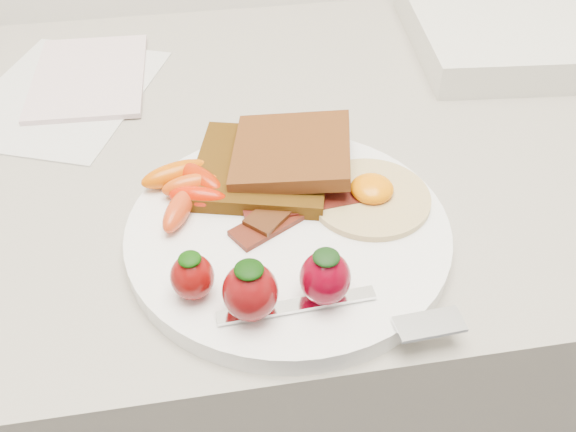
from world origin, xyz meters
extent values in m
cube|color=gray|center=(0.00, 1.70, 0.45)|extent=(2.00, 0.60, 0.90)
cylinder|color=white|center=(-0.02, 1.54, 0.91)|extent=(0.27, 0.27, 0.02)
cube|color=black|center=(-0.03, 1.61, 0.93)|extent=(0.14, 0.14, 0.01)
cube|color=#482505|center=(-0.01, 1.61, 0.94)|extent=(0.13, 0.12, 0.02)
cylinder|color=beige|center=(0.05, 1.56, 0.92)|extent=(0.13, 0.13, 0.01)
ellipsoid|color=#FE7D00|center=(0.06, 1.56, 0.93)|extent=(0.05, 0.05, 0.02)
cube|color=black|center=(-0.02, 1.55, 0.92)|extent=(0.10, 0.07, 0.00)
cube|color=black|center=(-0.01, 1.56, 0.92)|extent=(0.11, 0.04, 0.00)
cube|color=black|center=(-0.01, 1.57, 0.92)|extent=(0.09, 0.09, 0.00)
ellipsoid|color=#DB480A|center=(-0.10, 1.59, 0.93)|extent=(0.05, 0.03, 0.02)
ellipsoid|color=red|center=(-0.09, 1.57, 0.93)|extent=(0.05, 0.03, 0.02)
ellipsoid|color=red|center=(-0.11, 1.56, 0.93)|extent=(0.04, 0.06, 0.02)
ellipsoid|color=#BB2000|center=(-0.09, 1.60, 0.93)|extent=(0.05, 0.06, 0.02)
ellipsoid|color=#D55500|center=(-0.11, 1.61, 0.93)|extent=(0.07, 0.04, 0.02)
ellipsoid|color=#710908|center=(-0.10, 1.48, 0.94)|extent=(0.03, 0.03, 0.04)
ellipsoid|color=#0C3804|center=(-0.10, 1.48, 0.95)|extent=(0.02, 0.02, 0.01)
ellipsoid|color=maroon|center=(-0.06, 1.45, 0.94)|extent=(0.04, 0.04, 0.04)
ellipsoid|color=black|center=(-0.06, 1.45, 0.96)|extent=(0.02, 0.02, 0.01)
ellipsoid|color=#6A0012|center=(-0.01, 1.46, 0.94)|extent=(0.04, 0.04, 0.04)
ellipsoid|color=black|center=(-0.01, 1.46, 0.96)|extent=(0.02, 0.02, 0.01)
cube|color=white|center=(-0.03, 1.45, 0.92)|extent=(0.12, 0.02, 0.00)
cube|color=silver|center=(0.06, 1.42, 0.92)|extent=(0.05, 0.02, 0.00)
cube|color=silver|center=(-0.23, 1.81, 0.90)|extent=(0.25, 0.28, 0.00)
cube|color=silver|center=(-0.20, 1.84, 0.91)|extent=(0.13, 0.19, 0.01)
cube|color=silver|center=(0.34, 1.84, 0.92)|extent=(0.33, 0.28, 0.04)
camera|label=1|loc=(-0.09, 1.15, 1.28)|focal=40.00mm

